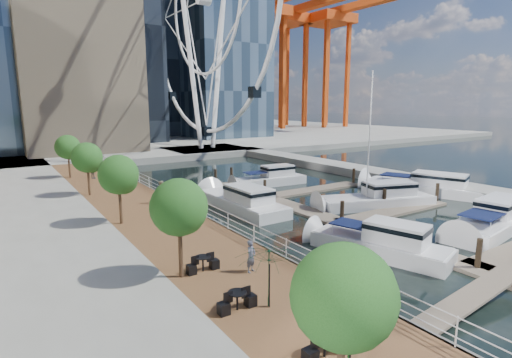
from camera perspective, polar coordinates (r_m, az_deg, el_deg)
The scene contains 18 objects.
ground at distance 23.51m, azimuth 21.11°, elevation -12.10°, with size 520.00×520.00×0.00m, color black.
boardwalk at distance 29.87m, azimuth -14.64°, elevation -5.84°, with size 6.00×60.00×1.00m, color brown.
seawall at distance 30.91m, azimuth -9.36°, elevation -5.07°, with size 0.25×60.00×1.00m, color #595954.
land_far at distance 115.94m, azimuth -24.63°, elevation 5.62°, with size 200.00×114.00×1.00m, color gray.
breakwater at distance 50.55m, azimuth 15.96°, elevation 0.81°, with size 4.00×60.00×1.00m, color gray.
pier at distance 72.26m, azimuth -7.01°, elevation 4.01°, with size 14.00×12.00×1.00m, color gray.
railing at distance 30.61m, azimuth -9.59°, elevation -3.25°, with size 0.10×60.00×1.05m, color white, non-canonical shape.
floating_docks at distance 35.20m, azimuth 15.52°, elevation -3.39°, with size 16.00×34.00×2.60m.
ferris_wheel at distance 73.78m, azimuth -7.49°, elevation 24.01°, with size 5.80×45.60×47.80m.
port_cranes at distance 138.24m, azimuth 5.08°, elevation 15.30°, with size 40.00×52.00×38.00m.
street_trees at distance 27.43m, azimuth -19.06°, elevation 0.59°, with size 2.60×42.60×4.60m.
cafe_tables at distance 14.79m, azimuth 2.96°, elevation -19.61°, with size 2.50×13.70×0.74m.
yacht_foreground at distance 33.26m, azimuth 30.68°, elevation -6.23°, with size 2.97×11.10×2.15m, color white, non-canonical shape.
pedestrian_near at distance 19.09m, azimuth -0.72°, elevation -10.98°, with size 0.56×0.37×1.55m, color #464C5E.
pedestrian_mid at distance 32.38m, azimuth -13.39°, elevation -1.89°, with size 0.91×0.71×1.87m, color gray.
pedestrian_far at distance 45.57m, azimuth -22.26°, elevation 1.07°, with size 0.98×0.41×1.67m, color #383F47.
moored_yachts at distance 35.79m, azimuth 16.20°, elevation -4.01°, with size 23.90×30.45×11.50m.
cafe_seating at distance 13.30m, azimuth 10.84°, elevation -19.34°, with size 3.77×11.25×2.60m.
Camera 1 is at (-18.04, -12.22, 8.83)m, focal length 28.00 mm.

